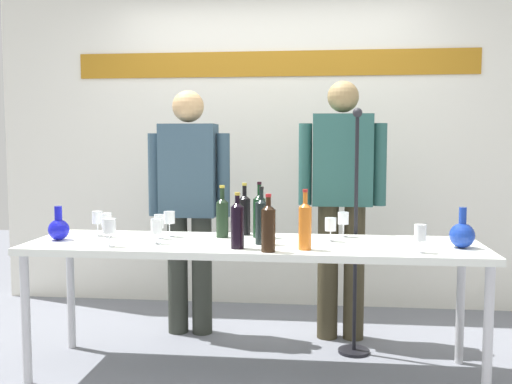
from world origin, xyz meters
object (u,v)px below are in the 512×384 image
(wine_glass_left_4, at_px, (169,218))
(wine_glass_right_2, at_px, (343,219))
(wine_glass_left_0, at_px, (109,226))
(display_table, at_px, (253,252))
(microphone_stand, at_px, (355,272))
(wine_bottle_1, at_px, (237,224))
(wine_glass_right_0, at_px, (331,225))
(wine_glass_left_1, at_px, (159,222))
(wine_bottle_3, at_px, (245,213))
(wine_glass_right_1, at_px, (420,233))
(wine_glass_left_3, at_px, (156,227))
(wine_glass_left_5, at_px, (106,221))
(wine_glass_left_2, at_px, (97,218))
(decanter_blue_right, at_px, (462,234))
(decanter_blue_left, at_px, (59,228))
(wine_bottle_6, at_px, (261,220))
(wine_bottle_5, at_px, (268,226))
(presenter_right, at_px, (342,193))
(wine_bottle_0, at_px, (259,215))
(wine_bottle_2, at_px, (305,224))
(presenter_left, at_px, (189,197))
(wine_bottle_4, at_px, (222,216))

(wine_glass_left_4, xyz_separation_m, wine_glass_right_2, (1.05, 0.10, -0.00))
(wine_glass_left_0, bearing_deg, display_table, 15.86)
(display_table, relative_size, microphone_stand, 1.66)
(wine_bottle_1, relative_size, wine_glass_right_0, 2.22)
(wine_glass_left_1, bearing_deg, wine_glass_left_4, 63.69)
(wine_bottle_3, relative_size, wine_glass_right_1, 2.17)
(display_table, distance_m, wine_glass_left_3, 0.57)
(wine_glass_left_1, height_order, wine_glass_left_5, wine_glass_left_5)
(wine_glass_left_5, bearing_deg, wine_bottle_3, 12.82)
(wine_glass_left_2, distance_m, wine_glass_left_3, 0.50)
(decanter_blue_right, bearing_deg, wine_glass_right_0, 169.39)
(decanter_blue_left, height_order, wine_glass_left_0, decanter_blue_left)
(decanter_blue_right, relative_size, wine_glass_right_2, 1.47)
(wine_glass_left_4, distance_m, wine_glass_right_2, 1.05)
(wine_bottle_1, bearing_deg, wine_glass_right_2, 37.36)
(wine_glass_left_0, bearing_deg, wine_bottle_6, 11.45)
(wine_bottle_5, height_order, wine_glass_right_1, wine_bottle_5)
(wine_glass_left_5, bearing_deg, wine_glass_right_2, 6.80)
(wine_bottle_6, relative_size, wine_glass_left_1, 2.23)
(presenter_right, relative_size, wine_glass_left_1, 12.03)
(display_table, xyz_separation_m, wine_glass_left_3, (-0.54, -0.11, 0.15))
(wine_bottle_0, distance_m, wine_glass_left_5, 0.92)
(wine_bottle_2, relative_size, wine_glass_left_4, 2.10)
(presenter_left, relative_size, wine_glass_left_1, 11.66)
(wine_bottle_0, xyz_separation_m, wine_glass_right_0, (0.42, -0.09, -0.04))
(wine_glass_left_0, distance_m, wine_glass_right_0, 1.25)
(decanter_blue_right, bearing_deg, wine_bottle_1, -173.02)
(wine_glass_right_2, bearing_deg, wine_bottle_2, -116.52)
(wine_bottle_6, distance_m, wine_glass_left_3, 0.59)
(wine_glass_left_3, bearing_deg, wine_glass_left_5, 152.34)
(presenter_left, relative_size, wine_glass_right_1, 11.43)
(wine_bottle_3, height_order, wine_glass_left_2, wine_bottle_3)
(wine_glass_left_5, xyz_separation_m, wine_glass_right_2, (1.42, 0.17, 0.01))
(wine_bottle_6, bearing_deg, wine_bottle_5, -75.03)
(display_table, distance_m, wine_glass_right_0, 0.47)
(presenter_left, distance_m, wine_glass_left_0, 0.93)
(decanter_blue_left, xyz_separation_m, wine_bottle_2, (1.44, -0.14, 0.07))
(wine_bottle_3, relative_size, wine_bottle_5, 1.05)
(wine_glass_left_2, bearing_deg, wine_bottle_0, 2.93)
(wine_bottle_1, distance_m, wine_bottle_4, 0.38)
(wine_bottle_3, bearing_deg, wine_glass_left_2, -171.05)
(wine_bottle_5, bearing_deg, wine_glass_left_1, 153.89)
(presenter_right, xyz_separation_m, wine_bottle_1, (-0.59, -0.87, -0.09))
(wine_bottle_1, distance_m, wine_glass_right_1, 0.96)
(display_table, bearing_deg, wine_bottle_5, -67.69)
(wine_bottle_0, relative_size, wine_bottle_5, 1.10)
(decanter_blue_right, distance_m, wine_glass_left_1, 1.72)
(wine_bottle_5, height_order, wine_glass_right_2, wine_bottle_5)
(wine_bottle_2, relative_size, wine_glass_right_0, 2.36)
(wine_glass_left_2, bearing_deg, wine_glass_right_2, 4.74)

